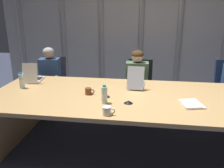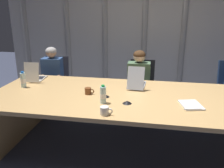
{
  "view_description": "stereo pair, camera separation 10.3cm",
  "coord_description": "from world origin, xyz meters",
  "px_view_note": "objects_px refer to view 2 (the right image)",
  "views": [
    {
      "loc": [
        0.11,
        -2.88,
        1.84
      ],
      "look_at": [
        -0.32,
        0.14,
        0.84
      ],
      "focal_mm": 38.14,
      "sensor_mm": 36.0,
      "label": 1
    },
    {
      "loc": [
        0.22,
        -2.86,
        1.84
      ],
      "look_at": [
        -0.32,
        0.14,
        0.84
      ],
      "focal_mm": 38.14,
      "sensor_mm": 36.0,
      "label": 2
    }
  ],
  "objects_px": {
    "laptop_left_mid": "(137,83)",
    "coffee_mug_far": "(105,111)",
    "office_chair_left_end": "(56,89)",
    "water_bottle_primary": "(23,80)",
    "water_bottle_secondary": "(103,95)",
    "conference_mic_middle": "(127,102)",
    "office_chair_left_mid": "(141,94)",
    "person_left_mid": "(138,80)",
    "conference_mic_left_side": "(105,96)",
    "coffee_mug_near": "(88,91)",
    "person_left_end": "(51,76)",
    "spiral_notepad": "(191,105)",
    "laptop_left_end": "(35,77)"
  },
  "relations": [
    {
      "from": "laptop_left_mid",
      "to": "water_bottle_secondary",
      "type": "height_order",
      "value": "laptop_left_mid"
    },
    {
      "from": "office_chair_left_end",
      "to": "office_chair_left_mid",
      "type": "height_order",
      "value": "office_chair_left_end"
    },
    {
      "from": "laptop_left_mid",
      "to": "coffee_mug_far",
      "type": "height_order",
      "value": "laptop_left_mid"
    },
    {
      "from": "coffee_mug_far",
      "to": "laptop_left_end",
      "type": "bearing_deg",
      "value": 142.01
    },
    {
      "from": "conference_mic_middle",
      "to": "coffee_mug_far",
      "type": "bearing_deg",
      "value": -119.58
    },
    {
      "from": "laptop_left_mid",
      "to": "office_chair_left_end",
      "type": "distance_m",
      "value": 1.8
    },
    {
      "from": "person_left_end",
      "to": "office_chair_left_mid",
      "type": "bearing_deg",
      "value": 89.91
    },
    {
      "from": "office_chair_left_end",
      "to": "person_left_mid",
      "type": "height_order",
      "value": "person_left_mid"
    },
    {
      "from": "water_bottle_secondary",
      "to": "spiral_notepad",
      "type": "distance_m",
      "value": 1.03
    },
    {
      "from": "laptop_left_end",
      "to": "water_bottle_primary",
      "type": "xyz_separation_m",
      "value": [
        -0.01,
        -0.34,
        0.05
      ]
    },
    {
      "from": "office_chair_left_end",
      "to": "conference_mic_left_side",
      "type": "relative_size",
      "value": 8.62
    },
    {
      "from": "office_chair_left_end",
      "to": "water_bottle_primary",
      "type": "relative_size",
      "value": 4.1
    },
    {
      "from": "person_left_end",
      "to": "coffee_mug_near",
      "type": "bearing_deg",
      "value": 38.12
    },
    {
      "from": "coffee_mug_far",
      "to": "conference_mic_left_side",
      "type": "xyz_separation_m",
      "value": [
        -0.1,
        0.52,
        -0.03
      ]
    },
    {
      "from": "laptop_left_mid",
      "to": "conference_mic_middle",
      "type": "bearing_deg",
      "value": 177.58
    },
    {
      "from": "coffee_mug_far",
      "to": "conference_mic_middle",
      "type": "bearing_deg",
      "value": 60.42
    },
    {
      "from": "office_chair_left_mid",
      "to": "water_bottle_secondary",
      "type": "relative_size",
      "value": 4.16
    },
    {
      "from": "water_bottle_secondary",
      "to": "coffee_mug_near",
      "type": "xyz_separation_m",
      "value": [
        -0.26,
        0.26,
        -0.06
      ]
    },
    {
      "from": "office_chair_left_end",
      "to": "water_bottle_secondary",
      "type": "xyz_separation_m",
      "value": [
        1.23,
        -1.42,
        0.49
      ]
    },
    {
      "from": "person_left_mid",
      "to": "conference_mic_middle",
      "type": "distance_m",
      "value": 1.23
    },
    {
      "from": "office_chair_left_end",
      "to": "spiral_notepad",
      "type": "bearing_deg",
      "value": 54.68
    },
    {
      "from": "person_left_mid",
      "to": "conference_mic_left_side",
      "type": "distance_m",
      "value": 1.12
    },
    {
      "from": "laptop_left_mid",
      "to": "conference_mic_middle",
      "type": "height_order",
      "value": "laptop_left_mid"
    },
    {
      "from": "office_chair_left_end",
      "to": "water_bottle_primary",
      "type": "xyz_separation_m",
      "value": [
        -0.01,
        -1.05,
        0.49
      ]
    },
    {
      "from": "coffee_mug_near",
      "to": "conference_mic_left_side",
      "type": "xyz_separation_m",
      "value": [
        0.24,
        -0.06,
        -0.03
      ]
    },
    {
      "from": "person_left_mid",
      "to": "coffee_mug_far",
      "type": "xyz_separation_m",
      "value": [
        -0.25,
        -1.58,
        0.13
      ]
    },
    {
      "from": "water_bottle_secondary",
      "to": "coffee_mug_far",
      "type": "relative_size",
      "value": 1.65
    },
    {
      "from": "conference_mic_middle",
      "to": "spiral_notepad",
      "type": "height_order",
      "value": "conference_mic_middle"
    },
    {
      "from": "laptop_left_mid",
      "to": "office_chair_left_mid",
      "type": "distance_m",
      "value": 0.87
    },
    {
      "from": "person_left_mid",
      "to": "spiral_notepad",
      "type": "bearing_deg",
      "value": 29.31
    },
    {
      "from": "person_left_mid",
      "to": "spiral_notepad",
      "type": "height_order",
      "value": "person_left_mid"
    },
    {
      "from": "conference_mic_middle",
      "to": "spiral_notepad",
      "type": "relative_size",
      "value": 0.32
    },
    {
      "from": "laptop_left_end",
      "to": "water_bottle_secondary",
      "type": "xyz_separation_m",
      "value": [
        1.23,
        -0.71,
        0.04
      ]
    },
    {
      "from": "office_chair_left_end",
      "to": "water_bottle_secondary",
      "type": "relative_size",
      "value": 4.18
    },
    {
      "from": "laptop_left_mid",
      "to": "coffee_mug_near",
      "type": "bearing_deg",
      "value": 128.0
    },
    {
      "from": "person_left_mid",
      "to": "coffee_mug_far",
      "type": "height_order",
      "value": "person_left_mid"
    },
    {
      "from": "conference_mic_left_side",
      "to": "spiral_notepad",
      "type": "height_order",
      "value": "conference_mic_left_side"
    },
    {
      "from": "person_left_end",
      "to": "conference_mic_middle",
      "type": "height_order",
      "value": "person_left_end"
    },
    {
      "from": "laptop_left_mid",
      "to": "conference_mic_left_side",
      "type": "relative_size",
      "value": 4.12
    },
    {
      "from": "coffee_mug_near",
      "to": "conference_mic_left_side",
      "type": "height_order",
      "value": "coffee_mug_near"
    },
    {
      "from": "water_bottle_secondary",
      "to": "conference_mic_middle",
      "type": "relative_size",
      "value": 2.06
    },
    {
      "from": "water_bottle_primary",
      "to": "coffee_mug_far",
      "type": "relative_size",
      "value": 1.68
    },
    {
      "from": "office_chair_left_mid",
      "to": "coffee_mug_far",
      "type": "height_order",
      "value": "office_chair_left_mid"
    },
    {
      "from": "laptop_left_mid",
      "to": "coffee_mug_far",
      "type": "relative_size",
      "value": 3.3
    },
    {
      "from": "office_chair_left_mid",
      "to": "person_left_mid",
      "type": "xyz_separation_m",
      "value": [
        -0.04,
        -0.16,
        0.31
      ]
    },
    {
      "from": "water_bottle_secondary",
      "to": "person_left_end",
      "type": "bearing_deg",
      "value": 134.08
    },
    {
      "from": "coffee_mug_near",
      "to": "laptop_left_end",
      "type": "bearing_deg",
      "value": 155.2
    },
    {
      "from": "coffee_mug_near",
      "to": "conference_mic_middle",
      "type": "distance_m",
      "value": 0.58
    },
    {
      "from": "person_left_end",
      "to": "water_bottle_secondary",
      "type": "height_order",
      "value": "person_left_end"
    },
    {
      "from": "coffee_mug_near",
      "to": "office_chair_left_end",
      "type": "bearing_deg",
      "value": 129.94
    }
  ]
}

